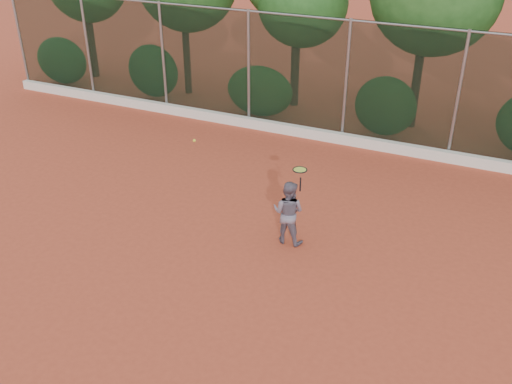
% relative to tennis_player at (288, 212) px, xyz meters
% --- Properties ---
extents(ground, '(80.00, 80.00, 0.00)m').
position_rel_tennis_player_xyz_m(ground, '(-0.54, -1.41, -0.70)').
color(ground, '#B4442A').
rests_on(ground, ground).
extents(concrete_curb, '(24.00, 0.20, 0.30)m').
position_rel_tennis_player_xyz_m(concrete_curb, '(-0.54, 5.41, -0.55)').
color(concrete_curb, white).
rests_on(concrete_curb, ground).
extents(tennis_player, '(0.68, 0.53, 1.40)m').
position_rel_tennis_player_xyz_m(tennis_player, '(0.00, 0.00, 0.00)').
color(tennis_player, slate).
rests_on(tennis_player, ground).
extents(chainlink_fence, '(24.09, 0.09, 3.50)m').
position_rel_tennis_player_xyz_m(chainlink_fence, '(-0.54, 5.59, 1.16)').
color(chainlink_fence, black).
rests_on(chainlink_fence, ground).
extents(tennis_racket, '(0.31, 0.31, 0.51)m').
position_rel_tennis_player_xyz_m(tennis_racket, '(0.22, -0.01, 0.99)').
color(tennis_racket, black).
rests_on(tennis_racket, ground).
extents(tennis_ball_in_flight, '(0.06, 0.06, 0.06)m').
position_rel_tennis_player_xyz_m(tennis_ball_in_flight, '(-2.11, -0.07, 1.25)').
color(tennis_ball_in_flight, yellow).
rests_on(tennis_ball_in_flight, ground).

